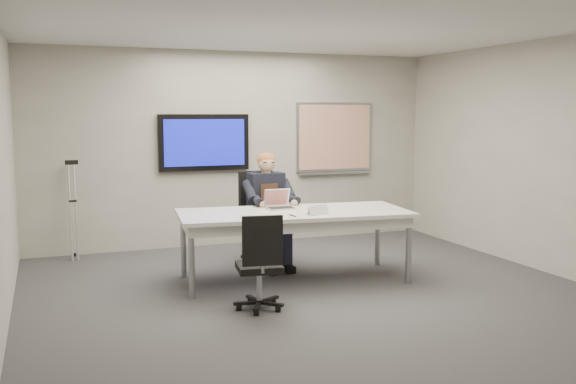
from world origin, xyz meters
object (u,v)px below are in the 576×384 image
object	(u,v)px
office_chair_far	(263,234)
conference_table	(294,219)
seated_person	(271,222)
laptop	(279,204)
office_chair_near	(260,280)

from	to	relation	value
office_chair_far	conference_table	bearing A→B (deg)	-99.33
conference_table	office_chair_far	world-z (taller)	office_chair_far
office_chair_far	seated_person	bearing A→B (deg)	-99.92
conference_table	laptop	world-z (taller)	laptop
office_chair_far	office_chair_near	size ratio (longest dim) A/B	1.22
seated_person	office_chair_near	bearing A→B (deg)	-116.31
conference_table	seated_person	world-z (taller)	seated_person
seated_person	office_chair_far	bearing A→B (deg)	88.65
office_chair_near	seated_person	bearing A→B (deg)	-103.78
seated_person	laptop	bearing A→B (deg)	-99.78
conference_table	office_chair_far	xyz separation A→B (m)	(-0.05, 0.97, -0.35)
office_chair_far	laptop	xyz separation A→B (m)	(-0.04, -0.70, 0.49)
office_chair_far	laptop	world-z (taller)	office_chair_far
office_chair_far	seated_person	size ratio (longest dim) A/B	0.83
conference_table	laptop	xyz separation A→B (m)	(-0.08, 0.27, 0.15)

